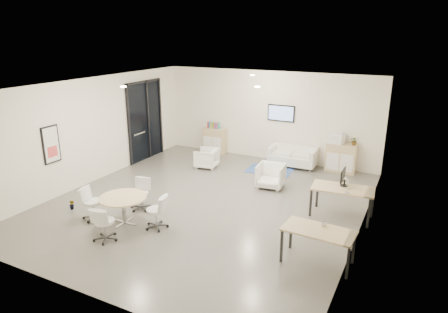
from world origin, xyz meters
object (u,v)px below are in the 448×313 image
at_px(armchair_right, 271,175).
at_px(desk_front, 319,233).
at_px(sideboard_right, 341,158).
at_px(armchair_left, 207,157).
at_px(round_table, 123,200).
at_px(loveseat, 293,157).
at_px(sideboard_left, 215,141).
at_px(desk_rear, 343,191).

height_order(armchair_right, desk_front, armchair_right).
bearing_deg(sideboard_right, armchair_left, -158.64).
xyz_separation_m(desk_front, round_table, (-4.65, -0.41, -0.05)).
xyz_separation_m(loveseat, desk_front, (2.32, -5.68, 0.33)).
distance_m(armchair_left, desk_front, 6.47).
relative_size(sideboard_left, desk_rear, 0.62).
bearing_deg(sideboard_right, sideboard_left, 179.85).
bearing_deg(desk_rear, armchair_right, 150.26).
bearing_deg(loveseat, desk_rear, -56.76).
bearing_deg(desk_rear, armchair_left, 155.12).
relative_size(armchair_left, desk_rear, 0.47).
relative_size(desk_front, round_table, 1.27).
height_order(armchair_left, desk_rear, desk_rear).
distance_m(sideboard_right, desk_rear, 3.54).
height_order(desk_rear, round_table, desk_rear).
height_order(armchair_right, round_table, armchair_right).
distance_m(sideboard_right, desk_front, 5.87).
bearing_deg(armchair_left, armchair_right, 64.39).
distance_m(armchair_left, round_table, 4.61).
bearing_deg(loveseat, sideboard_left, 175.45).
xyz_separation_m(loveseat, round_table, (-2.33, -6.10, 0.28)).
xyz_separation_m(armchair_right, desk_rear, (2.30, -1.08, 0.30)).
bearing_deg(round_table, armchair_left, 93.50).
relative_size(sideboard_right, armchair_left, 1.33).
distance_m(sideboard_left, armchair_left, 1.76).
bearing_deg(armchair_left, desk_rear, 59.86).
height_order(sideboard_left, loveseat, sideboard_left).
height_order(loveseat, desk_front, desk_front).
distance_m(armchair_left, armchair_right, 2.73).
height_order(armchair_right, desk_rear, armchair_right).
bearing_deg(armchair_right, sideboard_left, 137.01).
height_order(loveseat, desk_rear, desk_rear).
bearing_deg(loveseat, desk_front, -69.52).
xyz_separation_m(armchair_right, desk_front, (2.30, -3.44, 0.26)).
bearing_deg(sideboard_right, armchair_right, -123.66).
distance_m(desk_front, round_table, 4.67).
bearing_deg(desk_front, armchair_right, 126.96).
bearing_deg(desk_rear, sideboard_left, 143.05).
xyz_separation_m(sideboard_left, desk_rear, (5.50, -3.47, 0.22)).
height_order(desk_rear, desk_front, desk_rear).
relative_size(sideboard_left, desk_front, 0.67).
xyz_separation_m(sideboard_left, armchair_right, (3.20, -2.40, -0.08)).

